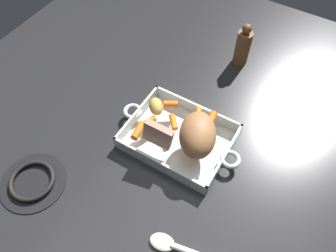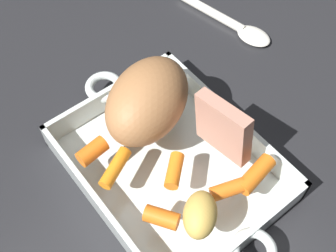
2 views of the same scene
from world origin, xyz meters
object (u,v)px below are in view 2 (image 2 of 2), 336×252
roast_slice_thin (223,128)px  potato_corner (200,214)px  baby_carrot_southeast (162,217)px  baby_carrot_southwest (115,168)px  baby_carrot_northeast (174,171)px  baby_carrot_center_left (256,174)px  serving_spoon (232,24)px  roasting_dish (170,165)px  pork_roast (147,100)px  baby_carrot_short (92,151)px  baby_carrot_northwest (228,190)px

roast_slice_thin → potato_corner: bearing=124.9°
baby_carrot_southeast → baby_carrot_southwest: 0.09m
baby_carrot_northeast → baby_carrot_center_left: size_ratio=0.84×
baby_carrot_center_left → serving_spoon: 0.34m
roast_slice_thin → baby_carrot_southwest: size_ratio=1.42×
roasting_dish → baby_carrot_northeast: bearing=152.7°
roasting_dish → pork_roast: pork_roast is taller
potato_corner → roast_slice_thin: bearing=-55.1°
baby_carrot_short → potato_corner: size_ratio=0.67×
baby_carrot_short → baby_carrot_southwest: 0.04m
baby_carrot_center_left → serving_spoon: size_ratio=0.28×
roasting_dish → baby_carrot_southeast: size_ratio=9.07×
serving_spoon → potato_corner: bearing=-60.7°
roast_slice_thin → potato_corner: size_ratio=1.35×
baby_carrot_northeast → baby_carrot_short: bearing=37.3°
baby_carrot_short → baby_carrot_northwest: bearing=-145.7°
pork_roast → baby_carrot_center_left: bearing=-161.9°
baby_carrot_center_left → baby_carrot_northwest: bearing=80.3°
pork_roast → roast_slice_thin: (-0.10, -0.05, -0.00)m
roasting_dish → baby_carrot_center_left: baby_carrot_center_left is taller
baby_carrot_short → potato_corner: 0.17m
pork_roast → baby_carrot_southwest: pork_roast is taller
roasting_dish → pork_roast: size_ratio=2.67×
serving_spoon → roast_slice_thin: bearing=-58.4°
baby_carrot_northwest → baby_carrot_southwest: bearing=39.3°
baby_carrot_center_left → baby_carrot_southeast: bearing=77.3°
roasting_dish → potato_corner: size_ratio=6.33×
baby_carrot_center_left → pork_roast: bearing=18.1°
roast_slice_thin → baby_carrot_northeast: size_ratio=1.71×
potato_corner → baby_carrot_northwest: bearing=-82.8°
baby_carrot_center_left → baby_carrot_southwest: size_ratio=0.99×
baby_carrot_southeast → serving_spoon: size_ratio=0.21×
pork_roast → baby_carrot_northwest: bearing=-176.3°
baby_carrot_northeast → baby_carrot_southwest: (0.05, 0.06, -0.00)m
roasting_dish → pork_roast: 0.10m
baby_carrot_center_left → potato_corner: 0.10m
baby_carrot_northeast → baby_carrot_southwest: bearing=48.4°
baby_carrot_southwest → serving_spoon: bearing=-68.1°
baby_carrot_northwest → serving_spoon: size_ratio=0.22×
baby_carrot_northeast → baby_carrot_southeast: baby_carrot_southeast is taller
pork_roast → serving_spoon: 0.30m
baby_carrot_short → baby_carrot_southwest: baby_carrot_short is taller
baby_carrot_center_left → baby_carrot_southwest: 0.19m
roasting_dish → roast_slice_thin: 0.10m
baby_carrot_short → pork_roast: bearing=-89.6°
baby_carrot_southeast → baby_carrot_center_left: size_ratio=0.74×
baby_carrot_short → potato_corner: bearing=-162.0°
roasting_dish → potato_corner: (-0.10, 0.03, 0.05)m
serving_spoon → pork_roast: bearing=-80.3°
baby_carrot_northeast → baby_carrot_southeast: (-0.04, 0.05, 0.00)m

